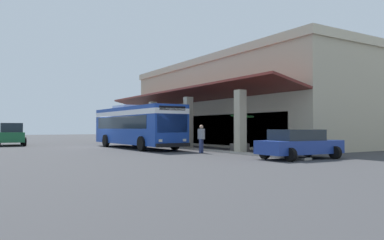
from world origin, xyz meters
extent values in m
plane|color=#38383A|center=(0.00, 8.00, 0.00)|extent=(120.00, 120.00, 0.00)
cube|color=#9E998E|center=(2.84, 5.25, 0.06)|extent=(29.38, 0.50, 0.12)
cube|color=#B2A88E|center=(2.84, 14.95, 3.52)|extent=(24.48, 12.88, 7.04)
cube|color=#C0B59A|center=(2.84, 14.95, 7.34)|extent=(24.78, 13.18, 0.60)
cube|color=#B2A88E|center=(-6.34, 5.59, 1.93)|extent=(0.55, 0.55, 3.87)
cube|color=#B2A88E|center=(-0.22, 5.59, 1.93)|extent=(0.55, 0.55, 3.87)
cube|color=#B2A88E|center=(5.90, 5.59, 1.93)|extent=(0.55, 0.55, 3.87)
cube|color=#B2A88E|center=(12.02, 5.59, 1.93)|extent=(0.55, 0.55, 3.87)
cube|color=#5B1E19|center=(2.84, 6.91, 4.22)|extent=(24.48, 3.16, 0.82)
cube|color=#19232D|center=(2.84, 8.55, 1.40)|extent=(20.57, 0.08, 2.40)
cube|color=#193D9E|center=(3.25, 2.53, 1.73)|extent=(11.07, 2.86, 2.75)
cube|color=white|center=(3.25, 2.53, 2.65)|extent=(11.09, 2.88, 0.36)
cube|color=#19232D|center=(2.95, 2.52, 1.95)|extent=(9.31, 2.84, 0.90)
cube|color=#19232D|center=(8.72, 2.68, 1.85)|extent=(0.12, 2.24, 1.20)
cube|color=black|center=(8.73, 2.68, 2.82)|extent=(0.11, 1.94, 0.28)
cube|color=black|center=(8.85, 2.69, 0.45)|extent=(0.27, 2.45, 0.24)
cube|color=silver|center=(8.74, 3.58, 0.75)|extent=(0.07, 0.24, 0.16)
cube|color=silver|center=(8.80, 1.79, 0.75)|extent=(0.07, 0.24, 0.16)
cube|color=silver|center=(1.75, 2.48, 3.22)|extent=(2.45, 1.85, 0.24)
cylinder|color=black|center=(6.84, 3.90, 0.50)|extent=(1.00, 0.30, 1.00)
cylinder|color=black|center=(6.92, 1.36, 0.50)|extent=(1.00, 0.30, 1.00)
cylinder|color=black|center=(0.14, 3.71, 0.50)|extent=(1.00, 0.30, 1.00)
cylinder|color=black|center=(0.21, 1.16, 0.50)|extent=(1.00, 0.30, 1.00)
cube|color=#195933|center=(-6.52, -5.15, 0.75)|extent=(4.93, 2.31, 0.84)
cube|color=#19232D|center=(-6.62, -5.15, 1.57)|extent=(3.38, 1.96, 0.80)
cylinder|color=black|center=(-4.82, -4.31, 0.38)|extent=(0.76, 0.26, 0.76)
cylinder|color=black|center=(-8.07, -4.06, 0.38)|extent=(0.76, 0.26, 0.76)
cube|color=navy|center=(16.75, 5.53, 0.60)|extent=(1.99, 4.47, 0.66)
cube|color=#19232D|center=(16.74, 5.33, 1.20)|extent=(1.69, 2.53, 0.54)
cylinder|color=black|center=(15.91, 7.06, 0.32)|extent=(0.64, 0.22, 0.64)
cylinder|color=black|center=(17.71, 6.98, 0.32)|extent=(0.64, 0.22, 0.64)
cylinder|color=black|center=(15.79, 4.07, 0.32)|extent=(0.64, 0.22, 0.64)
cylinder|color=black|center=(17.58, 3.99, 0.32)|extent=(0.64, 0.22, 0.64)
cylinder|color=navy|center=(10.59, 3.61, 0.43)|extent=(0.16, 0.16, 0.86)
cylinder|color=navy|center=(10.43, 3.85, 0.43)|extent=(0.16, 0.16, 0.86)
cube|color=gray|center=(10.51, 3.73, 1.18)|extent=(0.51, 0.24, 0.64)
sphere|color=tan|center=(10.51, 3.73, 1.61)|extent=(0.23, 0.23, 0.23)
cylinder|color=gray|center=(10.81, 3.67, 1.21)|extent=(0.09, 0.09, 0.58)
cylinder|color=gray|center=(10.21, 3.80, 1.21)|extent=(0.09, 0.09, 0.58)
cube|color=#4C4742|center=(11.26, 6.15, 0.28)|extent=(0.88, 0.88, 0.56)
cylinder|color=#332319|center=(11.26, 6.15, 0.57)|extent=(0.75, 0.75, 0.02)
cylinder|color=brown|center=(11.26, 6.15, 1.34)|extent=(0.16, 0.16, 1.55)
ellipsoid|color=#1E6028|center=(11.63, 6.17, 2.35)|extent=(0.75, 0.25, 0.18)
ellipsoid|color=#1E6028|center=(11.34, 6.69, 2.28)|extent=(0.36, 1.11, 0.19)
ellipsoid|color=#1E6028|center=(10.84, 6.12, 2.36)|extent=(0.86, 0.29, 0.15)
ellipsoid|color=#1E6028|center=(11.36, 5.73, 2.31)|extent=(0.42, 0.89, 0.17)
camera|label=1|loc=(29.64, -8.77, 1.55)|focal=34.67mm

